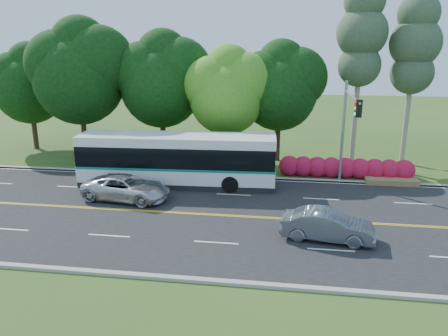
# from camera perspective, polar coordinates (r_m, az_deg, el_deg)

# --- Properties ---
(ground) EXTENTS (120.00, 120.00, 0.00)m
(ground) POSITION_cam_1_polar(r_m,az_deg,el_deg) (24.74, 1.42, -6.30)
(ground) COLOR #2F501A
(ground) RESTS_ON ground
(road) EXTENTS (60.00, 14.00, 0.02)m
(road) POSITION_cam_1_polar(r_m,az_deg,el_deg) (24.74, 1.42, -6.28)
(road) COLOR black
(road) RESTS_ON ground
(curb_north) EXTENTS (60.00, 0.30, 0.15)m
(curb_north) POSITION_cam_1_polar(r_m,az_deg,el_deg) (31.41, 2.98, -1.22)
(curb_north) COLOR #A29C92
(curb_north) RESTS_ON ground
(curb_south) EXTENTS (60.00, 0.30, 0.15)m
(curb_south) POSITION_cam_1_polar(r_m,az_deg,el_deg) (18.37, -1.33, -14.58)
(curb_south) COLOR #A29C92
(curb_south) RESTS_ON ground
(grass_verge) EXTENTS (60.00, 4.00, 0.10)m
(grass_verge) POSITION_cam_1_polar(r_m,az_deg,el_deg) (33.18, 3.28, -0.31)
(grass_verge) COLOR #2F501A
(grass_verge) RESTS_ON ground
(lane_markings) EXTENTS (57.60, 13.82, 0.00)m
(lane_markings) POSITION_cam_1_polar(r_m,az_deg,el_deg) (24.75, 1.21, -6.25)
(lane_markings) COLOR gold
(lane_markings) RESTS_ON road
(tree_row) EXTENTS (44.70, 9.10, 13.84)m
(tree_row) POSITION_cam_1_polar(r_m,az_deg,el_deg) (35.80, -4.50, 11.77)
(tree_row) COLOR black
(tree_row) RESTS_ON ground
(bougainvillea_hedge) EXTENTS (9.50, 2.25, 1.50)m
(bougainvillea_hedge) POSITION_cam_1_polar(r_m,az_deg,el_deg) (32.39, 15.92, -0.11)
(bougainvillea_hedge) COLOR #A80E21
(bougainvillea_hedge) RESTS_ON ground
(traffic_signal) EXTENTS (0.42, 6.10, 7.00)m
(traffic_signal) POSITION_cam_1_polar(r_m,az_deg,el_deg) (28.77, 15.85, 5.99)
(traffic_signal) COLOR gray
(traffic_signal) RESTS_ON ground
(transit_bus) EXTENTS (13.31, 3.47, 3.45)m
(transit_bus) POSITION_cam_1_polar(r_m,az_deg,el_deg) (29.69, -6.15, 1.00)
(transit_bus) COLOR white
(transit_bus) RESTS_ON road
(sedan) EXTENTS (4.70, 2.17, 1.49)m
(sedan) POSITION_cam_1_polar(r_m,az_deg,el_deg) (22.23, 13.37, -7.32)
(sedan) COLOR slate
(sedan) RESTS_ON road
(suv) EXTENTS (5.70, 3.18, 1.51)m
(suv) POSITION_cam_1_polar(r_m,az_deg,el_deg) (27.65, -12.61, -2.53)
(suv) COLOR silver
(suv) RESTS_ON road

